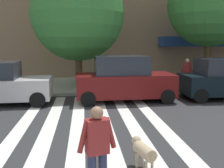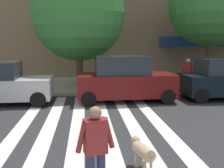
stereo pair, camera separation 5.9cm
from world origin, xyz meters
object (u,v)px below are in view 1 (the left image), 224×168
(parked_car_third_in_line, at_px, (124,80))
(street_tree_nearest, at_px, (78,14))
(pedestrian_bystander, at_px, (187,71))
(dog_on_leash, at_px, (143,150))
(pedestrian_dog_walker, at_px, (97,147))
(street_tree_middle, at_px, (210,4))

(parked_car_third_in_line, bearing_deg, street_tree_nearest, 124.58)
(pedestrian_bystander, bearing_deg, dog_on_leash, -117.24)
(parked_car_third_in_line, bearing_deg, dog_on_leash, -95.43)
(parked_car_third_in_line, distance_m, pedestrian_bystander, 4.61)
(parked_car_third_in_line, bearing_deg, pedestrian_dog_walker, -102.44)
(street_tree_middle, height_order, pedestrian_bystander, street_tree_middle)
(parked_car_third_in_line, xyz_separation_m, street_tree_middle, (5.66, 3.44, 3.93))
(parked_car_third_in_line, height_order, pedestrian_bystander, parked_car_third_in_line)
(dog_on_leash, height_order, pedestrian_bystander, pedestrian_bystander)
(street_tree_middle, xyz_separation_m, dog_on_leash, (-6.28, -10.01, -4.47))
(parked_car_third_in_line, distance_m, street_tree_middle, 7.70)
(pedestrian_bystander, bearing_deg, pedestrian_dog_walker, -119.83)
(street_tree_middle, distance_m, pedestrian_bystander, 4.34)
(pedestrian_bystander, bearing_deg, parked_car_third_in_line, -149.40)
(street_tree_nearest, distance_m, dog_on_leash, 10.45)
(street_tree_nearest, bearing_deg, dog_on_leash, -81.24)
(pedestrian_dog_walker, bearing_deg, street_tree_middle, 56.12)
(pedestrian_dog_walker, relative_size, dog_on_leash, 1.67)
(dog_on_leash, relative_size, pedestrian_bystander, 0.60)
(parked_car_third_in_line, xyz_separation_m, pedestrian_bystander, (3.96, 2.34, 0.09))
(street_tree_middle, height_order, dog_on_leash, street_tree_middle)
(parked_car_third_in_line, height_order, pedestrian_dog_walker, parked_car_third_in_line)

